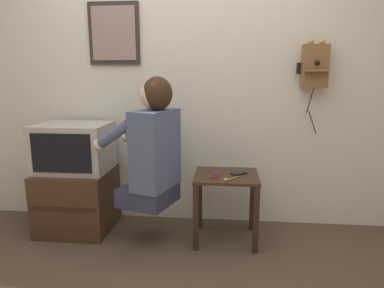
{
  "coord_description": "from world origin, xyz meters",
  "views": [
    {
      "loc": [
        0.4,
        -1.82,
        1.3
      ],
      "look_at": [
        0.14,
        0.7,
        0.79
      ],
      "focal_mm": 32.0,
      "sensor_mm": 36.0,
      "label": 1
    }
  ],
  "objects_px": {
    "cell_phone_held": "(215,176)",
    "cell_phone_spare": "(239,173)",
    "television": "(74,147)",
    "toothbrush": "(230,179)",
    "wall_phone_antique": "(315,66)",
    "framed_picture": "(114,33)",
    "person": "(152,146)"
  },
  "relations": [
    {
      "from": "wall_phone_antique",
      "to": "toothbrush",
      "type": "height_order",
      "value": "wall_phone_antique"
    },
    {
      "from": "television",
      "to": "framed_picture",
      "type": "bearing_deg",
      "value": 42.3
    },
    {
      "from": "television",
      "to": "toothbrush",
      "type": "relative_size",
      "value": 4.43
    },
    {
      "from": "person",
      "to": "toothbrush",
      "type": "xyz_separation_m",
      "value": [
        0.58,
        -0.01,
        -0.23
      ]
    },
    {
      "from": "television",
      "to": "cell_phone_held",
      "type": "height_order",
      "value": "television"
    },
    {
      "from": "person",
      "to": "television",
      "type": "height_order",
      "value": "person"
    },
    {
      "from": "framed_picture",
      "to": "person",
      "type": "bearing_deg",
      "value": -49.25
    },
    {
      "from": "television",
      "to": "cell_phone_spare",
      "type": "height_order",
      "value": "television"
    },
    {
      "from": "wall_phone_antique",
      "to": "cell_phone_spare",
      "type": "xyz_separation_m",
      "value": [
        -0.59,
        -0.29,
        -0.82
      ]
    },
    {
      "from": "framed_picture",
      "to": "cell_phone_held",
      "type": "height_order",
      "value": "framed_picture"
    },
    {
      "from": "television",
      "to": "wall_phone_antique",
      "type": "height_order",
      "value": "wall_phone_antique"
    },
    {
      "from": "person",
      "to": "toothbrush",
      "type": "distance_m",
      "value": 0.63
    },
    {
      "from": "cell_phone_spare",
      "to": "framed_picture",
      "type": "bearing_deg",
      "value": -143.02
    },
    {
      "from": "cell_phone_held",
      "to": "person",
      "type": "bearing_deg",
      "value": -164.84
    },
    {
      "from": "cell_phone_spare",
      "to": "toothbrush",
      "type": "xyz_separation_m",
      "value": [
        -0.07,
        -0.15,
        0.0
      ]
    },
    {
      "from": "person",
      "to": "wall_phone_antique",
      "type": "relative_size",
      "value": 1.28
    },
    {
      "from": "person",
      "to": "television",
      "type": "distance_m",
      "value": 0.74
    },
    {
      "from": "television",
      "to": "cell_phone_held",
      "type": "bearing_deg",
      "value": -6.86
    },
    {
      "from": "person",
      "to": "cell_phone_spare",
      "type": "height_order",
      "value": "person"
    },
    {
      "from": "cell_phone_held",
      "to": "cell_phone_spare",
      "type": "bearing_deg",
      "value": 29.6
    },
    {
      "from": "wall_phone_antique",
      "to": "toothbrush",
      "type": "bearing_deg",
      "value": -145.86
    },
    {
      "from": "person",
      "to": "toothbrush",
      "type": "bearing_deg",
      "value": -71.99
    },
    {
      "from": "wall_phone_antique",
      "to": "framed_picture",
      "type": "distance_m",
      "value": 1.67
    },
    {
      "from": "person",
      "to": "wall_phone_antique",
      "type": "distance_m",
      "value": 1.44
    },
    {
      "from": "framed_picture",
      "to": "cell_phone_held",
      "type": "relative_size",
      "value": 3.92
    },
    {
      "from": "cell_phone_held",
      "to": "framed_picture",
      "type": "bearing_deg",
      "value": 161.84
    },
    {
      "from": "cell_phone_held",
      "to": "television",
      "type": "bearing_deg",
      "value": -179.91
    },
    {
      "from": "cell_phone_held",
      "to": "cell_phone_spare",
      "type": "distance_m",
      "value": 0.2
    },
    {
      "from": "wall_phone_antique",
      "to": "framed_picture",
      "type": "height_order",
      "value": "framed_picture"
    },
    {
      "from": "toothbrush",
      "to": "television",
      "type": "bearing_deg",
      "value": 30.11
    },
    {
      "from": "cell_phone_spare",
      "to": "person",
      "type": "bearing_deg",
      "value": -113.05
    },
    {
      "from": "television",
      "to": "toothbrush",
      "type": "height_order",
      "value": "television"
    }
  ]
}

